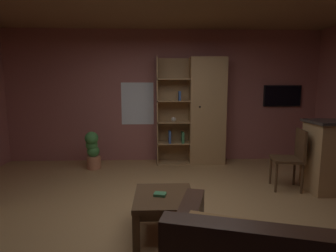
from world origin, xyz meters
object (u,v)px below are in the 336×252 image
table_book_0 (160,194)px  potted_floor_plant (93,149)px  dining_chair (292,155)px  wall_mounted_tv (282,96)px  bookshelf_cabinet (203,112)px  coffee_table (164,203)px

table_book_0 → potted_floor_plant: potted_floor_plant is taller
dining_chair → wall_mounted_tv: wall_mounted_tv is taller
table_book_0 → bookshelf_cabinet: bearing=71.9°
coffee_table → dining_chair: dining_chair is taller
bookshelf_cabinet → table_book_0: size_ratio=17.13×
coffee_table → wall_mounted_tv: bearing=48.7°
bookshelf_cabinet → wall_mounted_tv: (1.71, 0.21, 0.31)m
coffee_table → potted_floor_plant: bearing=119.0°
bookshelf_cabinet → dining_chair: bearing=-53.3°
table_book_0 → coffee_table: bearing=9.8°
bookshelf_cabinet → dining_chair: bookshelf_cabinet is taller
table_book_0 → wall_mounted_tv: (2.59, 2.91, 0.93)m
wall_mounted_tv → bookshelf_cabinet: bearing=-173.0°
dining_chair → wall_mounted_tv: bearing=71.2°
wall_mounted_tv → coffee_table: bearing=-131.3°
bookshelf_cabinet → potted_floor_plant: size_ratio=2.94×
bookshelf_cabinet → potted_floor_plant: bearing=-170.7°
dining_chair → potted_floor_plant: 3.47m
coffee_table → bookshelf_cabinet: bearing=72.7°
dining_chair → table_book_0: bearing=-149.2°
coffee_table → potted_floor_plant: potted_floor_plant is taller
bookshelf_cabinet → potted_floor_plant: 2.27m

